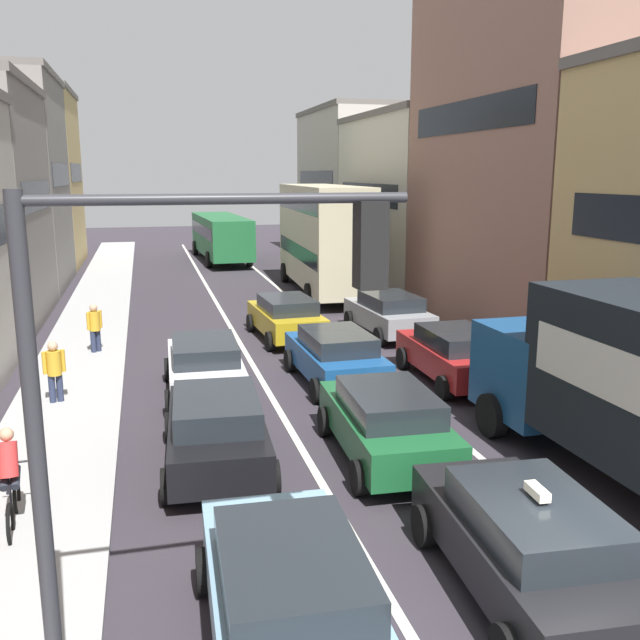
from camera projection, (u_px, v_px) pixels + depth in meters
name	position (u px, v px, depth m)	size (l,w,h in m)	color
sidewalk_left	(92.00, 326.00, 25.65)	(2.60, 64.00, 0.14)	#A2A2A2
lane_stripe_left	(227.00, 321.00, 26.87)	(0.16, 60.00, 0.01)	silver
lane_stripe_right	(312.00, 316.00, 27.69)	(0.16, 60.00, 0.01)	silver
building_row_right	(485.00, 179.00, 30.19)	(7.20, 43.90, 14.04)	#B2ADA3
traffic_light_pole	(174.00, 372.00, 6.44)	(3.58, 0.38, 5.50)	#2D2D33
removalist_box_truck	(640.00, 385.00, 12.21)	(2.78, 7.73, 3.58)	navy
taxi_centre_lane_front	(528.00, 542.00, 9.25)	(2.28, 4.41, 1.66)	black
sedan_left_lane_front	(289.00, 596.00, 8.07)	(2.18, 4.36, 1.49)	#759EB7
sedan_centre_lane_second	(386.00, 421.00, 13.75)	(2.22, 4.38, 1.49)	#19592D
wagon_left_lane_second	(216.00, 428.00, 13.40)	(2.26, 4.40, 1.49)	black
hatchback_centre_lane_third	(336.00, 356.00, 18.70)	(2.15, 4.35, 1.49)	#194C8C
sedan_left_lane_third	(205.00, 365.00, 17.75)	(2.16, 4.35, 1.49)	silver
coupe_centre_lane_fourth	(286.00, 317.00, 23.76)	(2.27, 4.40, 1.49)	#B29319
sedan_right_lane_behind_truck	(455.00, 354.00, 18.90)	(2.10, 4.32, 1.49)	#A51E1E
wagon_right_lane_far	(389.00, 313.00, 24.37)	(2.26, 4.39, 1.49)	gray
bus_mid_queue_primary	(323.00, 234.00, 32.54)	(3.16, 10.60, 5.06)	#BFB793
bus_far_queue_secondary	(221.00, 234.00, 44.81)	(3.12, 10.59, 2.90)	#1E6033
cyclist_on_sidewalk	(11.00, 481.00, 10.97)	(0.50, 1.73, 1.72)	black
pedestrian_mid_sidewalk	(95.00, 326.00, 21.56)	(0.45, 0.37, 1.66)	#262D47
pedestrian_far_sidewalk	(54.00, 370.00, 16.81)	(0.52, 0.34, 1.66)	#262D47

